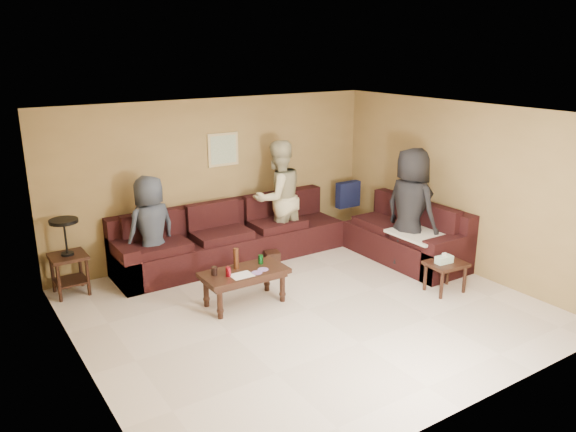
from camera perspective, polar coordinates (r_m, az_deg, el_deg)
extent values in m
plane|color=beige|center=(7.35, 2.03, -9.43)|extent=(5.50, 5.50, 0.00)
cube|color=white|center=(6.63, 2.25, 9.90)|extent=(5.50, 5.00, 0.10)
cube|color=olive|center=(8.97, -7.15, 3.85)|extent=(5.50, 0.10, 2.50)
cube|color=olive|center=(5.18, 18.45, -6.85)|extent=(5.50, 0.10, 2.50)
cube|color=olive|center=(5.82, -20.60, -4.41)|extent=(0.10, 5.00, 2.50)
cube|color=olive|center=(8.71, 17.08, 2.84)|extent=(0.10, 5.00, 2.50)
cube|color=black|center=(8.87, -5.62, -3.16)|extent=(3.70, 0.90, 0.45)
cube|color=black|center=(9.01, -6.68, 0.14)|extent=(3.70, 0.24, 0.45)
cube|color=black|center=(8.24, -16.36, -4.73)|extent=(0.24, 0.90, 0.63)
cube|color=black|center=(9.07, 11.80, -3.00)|extent=(0.90, 2.00, 0.45)
cube|color=black|center=(9.15, 13.44, 0.05)|extent=(0.24, 2.00, 0.45)
cube|color=black|center=(8.48, 16.01, -4.08)|extent=(0.90, 0.24, 0.63)
cube|color=#12173B|center=(9.93, 6.11, 2.20)|extent=(0.45, 0.14, 0.45)
cube|color=beige|center=(8.66, 14.03, -1.62)|extent=(1.00, 0.85, 0.04)
cube|color=black|center=(7.33, -4.47, -5.78)|extent=(1.12, 0.57, 0.06)
cube|color=black|center=(7.35, -4.46, -6.22)|extent=(1.04, 0.49, 0.05)
cylinder|color=black|center=(7.07, -6.93, -8.81)|extent=(0.07, 0.07, 0.41)
cylinder|color=black|center=(7.47, -0.57, -7.23)|extent=(0.07, 0.07, 0.41)
cylinder|color=black|center=(7.41, -8.32, -7.63)|extent=(0.07, 0.07, 0.41)
cylinder|color=black|center=(7.79, -2.17, -6.19)|extent=(0.07, 0.07, 0.41)
cylinder|color=#B61428|center=(7.15, -6.09, -5.65)|extent=(0.07, 0.07, 0.12)
cylinder|color=#167C29|center=(7.51, -2.80, -4.42)|extent=(0.07, 0.07, 0.12)
cylinder|color=#3B1C0D|center=(7.35, -5.30, -4.32)|extent=(0.07, 0.07, 0.28)
cylinder|color=black|center=(7.21, -7.50, -5.55)|extent=(0.08, 0.08, 0.11)
cube|color=silver|center=(7.18, -4.73, -6.03)|extent=(0.28, 0.22, 0.00)
cylinder|color=#D34A98|center=(7.24, -3.19, -5.77)|extent=(0.14, 0.14, 0.01)
cylinder|color=#D34A98|center=(7.34, -2.55, -5.45)|extent=(0.14, 0.14, 0.01)
cube|color=black|center=(8.13, -21.46, -3.85)|extent=(0.47, 0.47, 0.05)
cube|color=black|center=(8.25, -21.20, -6.15)|extent=(0.41, 0.41, 0.03)
cylinder|color=black|center=(8.02, -22.25, -6.30)|extent=(0.05, 0.05, 0.54)
cylinder|color=black|center=(8.09, -19.67, -5.81)|extent=(0.05, 0.05, 0.54)
cylinder|color=black|center=(8.36, -22.80, -5.41)|extent=(0.05, 0.05, 0.54)
cylinder|color=black|center=(8.43, -20.32, -4.96)|extent=(0.05, 0.05, 0.54)
cylinder|color=black|center=(8.11, -21.49, -3.59)|extent=(0.17, 0.17, 0.03)
cylinder|color=black|center=(8.04, -21.67, -2.01)|extent=(0.03, 0.03, 0.45)
cylinder|color=black|center=(7.97, -21.85, -0.49)|extent=(0.37, 0.37, 0.05)
cube|color=black|center=(7.98, 15.76, -4.71)|extent=(0.55, 0.47, 0.05)
cylinder|color=black|center=(7.82, 15.35, -6.75)|extent=(0.05, 0.05, 0.40)
cylinder|color=black|center=(8.09, 17.49, -6.11)|extent=(0.05, 0.05, 0.40)
cylinder|color=black|center=(8.03, 13.78, -5.98)|extent=(0.05, 0.05, 0.40)
cylinder|color=black|center=(8.30, 15.92, -5.39)|extent=(0.05, 0.05, 0.40)
cube|color=white|center=(7.92, 15.57, -4.29)|extent=(0.25, 0.14, 0.10)
cube|color=silver|center=(7.90, 15.61, -3.81)|extent=(0.06, 0.04, 0.05)
cube|color=black|center=(8.59, -1.61, -4.45)|extent=(0.27, 0.27, 0.26)
cube|color=tan|center=(8.90, -6.62, 6.73)|extent=(0.52, 0.03, 0.52)
cube|color=beige|center=(8.89, -6.57, 6.71)|extent=(0.44, 0.01, 0.44)
imported|color=#323946|center=(8.15, -13.72, -1.32)|extent=(0.85, 0.65, 1.55)
imported|color=#C1B990|center=(8.99, -1.01, 1.88)|extent=(0.94, 0.76, 1.85)
imported|color=black|center=(8.59, 12.32, 0.73)|extent=(0.67, 0.95, 1.84)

